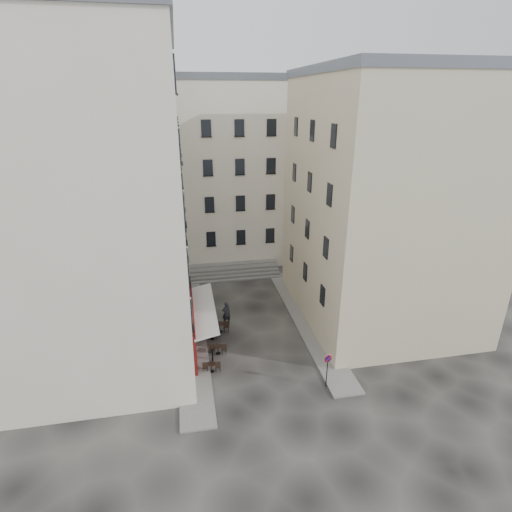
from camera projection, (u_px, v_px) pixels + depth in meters
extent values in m
plane|color=black|center=(257.00, 347.00, 28.48)|extent=(90.00, 90.00, 0.00)
cube|color=slate|center=(191.00, 324.00, 31.33)|extent=(2.00, 22.00, 0.12)
cube|color=slate|center=(305.00, 319.00, 31.96)|extent=(2.00, 18.00, 0.12)
cube|color=beige|center=(89.00, 208.00, 25.69)|extent=(12.00, 16.00, 20.00)
cube|color=slate|center=(59.00, 25.00, 21.85)|extent=(12.20, 16.20, 0.60)
cube|color=beige|center=(385.00, 206.00, 30.11)|extent=(12.00, 14.00, 18.00)
cube|color=slate|center=(402.00, 70.00, 26.64)|extent=(12.20, 14.20, 0.60)
cube|color=beige|center=(214.00, 174.00, 42.28)|extent=(18.00, 10.00, 18.00)
cube|color=slate|center=(211.00, 78.00, 38.81)|extent=(18.20, 10.20, 0.60)
cube|color=#4A0D0A|center=(193.00, 325.00, 27.98)|extent=(0.25, 7.00, 3.50)
cube|color=black|center=(193.00, 329.00, 28.12)|extent=(0.06, 3.85, 2.00)
cube|color=silver|center=(204.00, 309.00, 27.67)|extent=(1.58, 7.30, 0.41)
cube|color=#5A5755|center=(235.00, 277.00, 39.29)|extent=(9.00, 1.80, 0.20)
cube|color=#5A5755|center=(234.00, 273.00, 39.63)|extent=(9.00, 1.80, 0.20)
cube|color=#5A5755|center=(233.00, 270.00, 39.97)|extent=(9.00, 1.80, 0.20)
cube|color=#5A5755|center=(233.00, 266.00, 40.30)|extent=(9.00, 1.80, 0.20)
cylinder|color=black|center=(212.00, 356.00, 26.84)|extent=(0.10, 0.10, 0.90)
sphere|color=black|center=(212.00, 350.00, 26.67)|extent=(0.12, 0.12, 0.12)
cylinder|color=black|center=(209.00, 328.00, 30.03)|extent=(0.10, 0.10, 0.90)
sphere|color=black|center=(208.00, 323.00, 29.86)|extent=(0.12, 0.12, 0.12)
cylinder|color=black|center=(205.00, 306.00, 33.23)|extent=(0.10, 0.10, 0.90)
sphere|color=black|center=(205.00, 301.00, 33.05)|extent=(0.12, 0.12, 0.12)
cylinder|color=black|center=(327.00, 371.00, 24.24)|extent=(0.06, 0.06, 2.29)
cylinder|color=#AC1B0B|center=(328.00, 359.00, 23.89)|extent=(0.53, 0.11, 0.53)
cylinder|color=#120B69|center=(328.00, 359.00, 23.87)|extent=(0.38, 0.09, 0.39)
cube|color=#AC1B0B|center=(328.00, 359.00, 23.85)|extent=(0.31, 0.07, 0.31)
cylinder|color=black|center=(212.00, 371.00, 25.91)|extent=(0.33, 0.33, 0.02)
cylinder|color=black|center=(212.00, 368.00, 25.79)|extent=(0.05, 0.05, 0.64)
cylinder|color=black|center=(211.00, 364.00, 25.69)|extent=(0.54, 0.54, 0.04)
cube|color=black|center=(218.00, 366.00, 25.85)|extent=(0.35, 0.35, 0.82)
cube|color=black|center=(205.00, 367.00, 25.79)|extent=(0.35, 0.35, 0.82)
cylinder|color=black|center=(218.00, 353.00, 27.72)|extent=(0.33, 0.33, 0.02)
cylinder|color=black|center=(218.00, 350.00, 27.61)|extent=(0.05, 0.05, 0.64)
cylinder|color=black|center=(218.00, 346.00, 27.50)|extent=(0.55, 0.55, 0.04)
cube|color=black|center=(224.00, 348.00, 27.66)|extent=(0.35, 0.35, 0.83)
cube|color=black|center=(212.00, 349.00, 27.60)|extent=(0.35, 0.35, 0.83)
cylinder|color=black|center=(212.00, 339.00, 29.38)|extent=(0.33, 0.33, 0.02)
cylinder|color=black|center=(212.00, 335.00, 29.27)|extent=(0.05, 0.05, 0.64)
cylinder|color=black|center=(212.00, 332.00, 29.16)|extent=(0.55, 0.55, 0.04)
cube|color=black|center=(218.00, 334.00, 29.32)|extent=(0.35, 0.35, 0.83)
cube|color=black|center=(207.00, 335.00, 29.27)|extent=(0.35, 0.35, 0.83)
cylinder|color=black|center=(220.00, 332.00, 30.24)|extent=(0.39, 0.39, 0.02)
cylinder|color=black|center=(220.00, 328.00, 30.11)|extent=(0.05, 0.05, 0.77)
cylinder|color=black|center=(220.00, 324.00, 29.98)|extent=(0.66, 0.66, 0.04)
cube|color=black|center=(226.00, 326.00, 30.17)|extent=(0.42, 0.42, 0.98)
cube|color=black|center=(213.00, 327.00, 30.10)|extent=(0.42, 0.42, 0.98)
cylinder|color=black|center=(203.00, 319.00, 31.92)|extent=(0.40, 0.40, 0.02)
cylinder|color=black|center=(202.00, 315.00, 31.78)|extent=(0.05, 0.05, 0.77)
cylinder|color=black|center=(202.00, 311.00, 31.65)|extent=(0.66, 0.66, 0.04)
cube|color=black|center=(208.00, 314.00, 31.85)|extent=(0.42, 0.42, 0.99)
cube|color=black|center=(196.00, 315.00, 31.78)|extent=(0.42, 0.42, 0.99)
imported|color=#222228|center=(226.00, 313.00, 31.06)|extent=(0.81, 0.65, 1.94)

